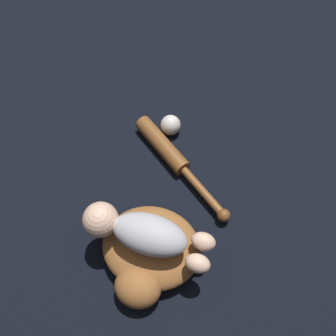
% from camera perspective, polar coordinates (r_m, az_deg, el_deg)
% --- Properties ---
extents(ground_plane, '(6.00, 6.00, 0.00)m').
position_cam_1_polar(ground_plane, '(1.04, -4.92, -14.73)').
color(ground_plane, black).
extents(baseball_glove, '(0.36, 0.36, 0.11)m').
position_cam_1_polar(baseball_glove, '(0.99, -3.30, -14.54)').
color(baseball_glove, '#935B2D').
rests_on(baseball_glove, ground).
extents(baby_figure, '(0.37, 0.20, 0.10)m').
position_cam_1_polar(baby_figure, '(0.90, -4.74, -11.04)').
color(baby_figure, '#B2B2B7').
rests_on(baby_figure, baseball_glove).
extents(baseball_bat, '(0.48, 0.20, 0.06)m').
position_cam_1_polar(baseball_bat, '(1.16, 0.48, 2.30)').
color(baseball_bat, brown).
rests_on(baseball_bat, ground).
extents(baseball, '(0.08, 0.08, 0.08)m').
position_cam_1_polar(baseball, '(1.23, 0.45, 7.48)').
color(baseball, silver).
rests_on(baseball, ground).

